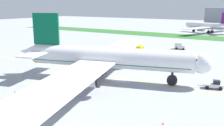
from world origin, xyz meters
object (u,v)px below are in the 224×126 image
Objects in this scene: traffic_cone_near_nose at (163,123)px; service_truck_baggage_loader at (180,46)px; traffic_cone_port_wing at (24,76)px; ground_crew_marshaller_front at (65,71)px; ground_crew_wingwalker_starboard at (105,71)px; pushback_tug at (214,85)px; parked_airliner_far_left at (208,26)px; airliner_foreground at (106,58)px; service_truck_catering_van at (138,48)px; ground_crew_wingwalker_port at (15,94)px.

service_truck_baggage_loader reaches higher than traffic_cone_near_nose.
traffic_cone_port_wing is at bearing -108.08° from service_truck_baggage_loader.
ground_crew_wingwalker_starboard is at bearing 30.96° from ground_crew_marshaller_front.
pushback_tug is at bearing -63.81° from service_truck_baggage_loader.
ground_crew_wingwalker_starboard is 0.03× the size of parked_airliner_far_left.
ground_crew_marshaller_front is at bearing -103.81° from service_truck_baggage_loader.
airliner_foreground is 16.88× the size of service_truck_catering_van.
parked_airliner_far_left reaches higher than ground_crew_wingwalker_port.
ground_crew_wingwalker_starboard is (-3.72, 4.94, -5.23)m from airliner_foreground.
ground_crew_wingwalker_starboard is 35.68m from traffic_cone_near_nose.
ground_crew_wingwalker_port is at bearing -86.35° from service_truck_catering_van.
parked_airliner_far_left is (4.67, 164.55, 4.14)m from ground_crew_wingwalker_port.
parked_airliner_far_left is (-0.53, 136.13, 4.21)m from ground_crew_wingwalker_starboard.
service_truck_catering_van reaches higher than traffic_cone_port_wing.
ground_crew_wingwalker_port is 85.24m from service_truck_baggage_loader.
service_truck_baggage_loader is (23.41, 71.69, 1.34)m from traffic_cone_port_wing.
ground_crew_marshaller_front is (-5.35, 22.10, -0.12)m from ground_crew_wingwalker_port.
airliner_foreground is 16.36× the size of service_truck_baggage_loader.
airliner_foreground is at bearing -163.48° from pushback_tug.
parked_airliner_far_left is at bearing 103.31° from pushback_tug.
parked_airliner_far_left reaches higher than ground_crew_wingwalker_starboard.
pushback_tug is (27.23, 8.08, -5.23)m from airliner_foreground.
parked_airliner_far_left is at bearing 100.08° from traffic_cone_near_nose.
parked_airliner_far_left is at bearing 93.84° from service_truck_baggage_loader.
airliner_foreground is at bearing 5.55° from ground_crew_marshaller_front.
ground_crew_wingwalker_starboard is at bearing -94.91° from service_truck_baggage_loader.
ground_crew_wingwalker_port is at bearing -169.80° from traffic_cone_near_nose.
airliner_foreground is at bearing 143.74° from traffic_cone_near_nose.
traffic_cone_near_nose is (23.96, -17.57, -5.95)m from airliner_foreground.
service_truck_catering_van is (8.96, 56.45, 1.33)m from traffic_cone_port_wing.
pushback_tug reaches higher than ground_crew_wingwalker_port.
traffic_cone_near_nose is 46.79m from traffic_cone_port_wing.
service_truck_catering_van is (-14.45, -15.24, -0.01)m from service_truck_baggage_loader.
parked_airliner_far_left is (10.01, 142.45, 4.26)m from ground_crew_marshaller_front.
service_truck_catering_van is at bearing 103.21° from ground_crew_wingwalker_starboard.
service_truck_baggage_loader is (-26.11, 53.09, 0.62)m from pushback_tug.
ground_crew_marshaller_front is at bearing 103.60° from ground_crew_wingwalker_port.
airliner_foreground is 52.76× the size of ground_crew_wingwalker_starboard.
ground_crew_marshaller_front is 0.03× the size of parked_airliner_far_left.
airliner_foreground is 149.44× the size of traffic_cone_near_nose.
service_truck_catering_van is (0.92, 47.31, 0.67)m from ground_crew_marshaller_front.
ground_crew_wingwalker_port is 164.67m from parked_airliner_far_left.
pushback_tug reaches higher than traffic_cone_near_nose.
traffic_cone_port_wing is (-49.52, -18.60, -0.72)m from pushback_tug.
service_truck_catering_van is at bearing 93.65° from ground_crew_wingwalker_port.
traffic_cone_port_wing is 57.17m from service_truck_catering_van.
traffic_cone_port_wing is (-22.30, -10.52, -5.95)m from airliner_foreground.
service_truck_baggage_loader is at bearing 83.25° from ground_crew_wingwalker_port.
traffic_cone_near_nose is 82.00m from service_truck_baggage_loader.
service_truck_catering_van is at bearing 88.89° from ground_crew_marshaller_front.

